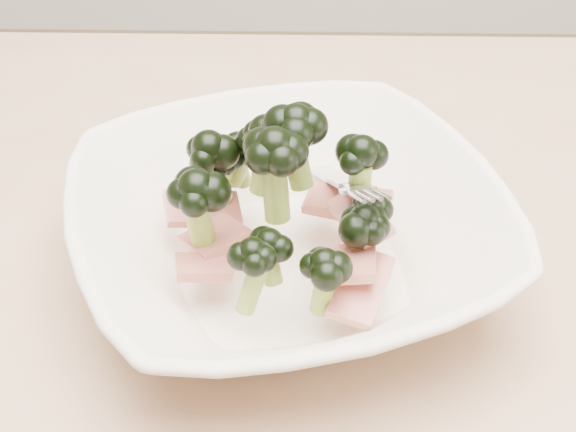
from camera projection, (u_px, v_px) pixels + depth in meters
name	position (u px, v px, depth m)	size (l,w,h in m)	color
dining_table	(351.00, 385.00, 0.61)	(1.20, 0.80, 0.75)	tan
broccoli_dish	(287.00, 227.00, 0.54)	(0.37, 0.37, 0.13)	white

